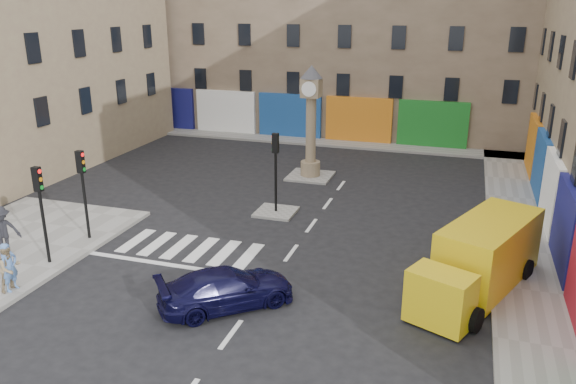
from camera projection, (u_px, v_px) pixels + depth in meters
The scene contains 16 objects.
ground at pixel (255, 302), 18.48m from camera, with size 120.00×120.00×0.00m, color black.
sidewalk_right at pixel (517, 222), 24.98m from camera, with size 2.60×30.00×0.15m, color gray.
sidewalk_far at pixel (314, 141), 39.64m from camera, with size 32.00×2.40×0.15m, color gray.
island_near at pixel (276, 212), 26.26m from camera, with size 1.80×1.80×0.12m, color gray.
island_far at pixel (310, 176), 31.67m from camera, with size 2.40×2.40×0.12m, color gray.
building_far at pixel (336, 14), 42.17m from camera, with size 32.00×10.00×17.00m, color #816C56.
building_left at pixel (19, 36), 32.37m from camera, with size 8.00×20.00×15.00m, color #8D7C5C.
traffic_light_left_near at pixel (40, 200), 20.21m from camera, with size 0.28×0.22×3.70m.
traffic_light_left_far at pixel (83, 181), 22.38m from camera, with size 0.28×0.22×3.70m.
traffic_light_island at pixel (276, 160), 25.45m from camera, with size 0.28×0.22×3.70m.
clock_pillar at pixel (311, 115), 30.55m from camera, with size 1.20×1.20×6.10m.
navy_sedan at pixel (227, 288), 18.05m from camera, with size 1.79×4.40×1.28m, color black.
yellow_van at pixel (480, 259), 18.86m from camera, with size 4.35×6.77×2.38m.
pedestrian_blue at pixel (9, 267), 18.71m from camera, with size 0.62×0.41×1.69m, color #547DC0.
pedestrian_tan at pixel (10, 268), 18.72m from camera, with size 0.78×0.60×1.60m, color #947E5B.
pedestrian_dark at pixel (2, 231), 21.29m from camera, with size 1.27×0.73×1.96m, color #222227.
Camera 1 is at (6.01, -15.24, 9.37)m, focal length 35.00 mm.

